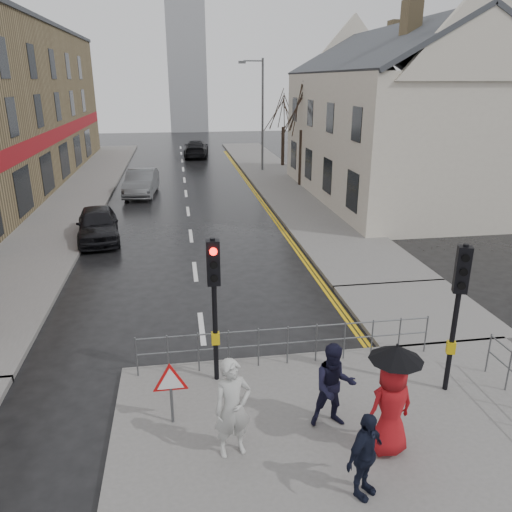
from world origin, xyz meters
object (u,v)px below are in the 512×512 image
object	(u,v)px
pedestrian_a	(233,408)
pedestrian_b	(334,386)
car_parked	(98,224)
pedestrian_d	(365,456)
pedestrian_with_umbrella	(392,397)
car_mid	(141,183)

from	to	relation	value
pedestrian_a	pedestrian_b	distance (m)	2.10
pedestrian_b	pedestrian_a	bearing A→B (deg)	-162.30
pedestrian_b	car_parked	xyz separation A→B (m)	(-6.35, 13.76, -0.30)
pedestrian_a	pedestrian_b	xyz separation A→B (m)	(2.04, 0.49, -0.08)
pedestrian_d	car_parked	distance (m)	16.80
pedestrian_with_umbrella	car_mid	xyz separation A→B (m)	(-5.78, 23.64, -0.53)
pedestrian_b	car_parked	bearing A→B (deg)	119.05
pedestrian_with_umbrella	pedestrian_d	size ratio (longest dim) A/B	1.41
pedestrian_b	pedestrian_with_umbrella	bearing A→B (deg)	-44.07
pedestrian_b	pedestrian_with_umbrella	distance (m)	1.21
car_mid	pedestrian_a	bearing A→B (deg)	-77.71
pedestrian_with_umbrella	car_parked	distance (m)	16.30
pedestrian_d	car_mid	bearing A→B (deg)	66.07
pedestrian_with_umbrella	car_mid	size ratio (longest dim) A/B	0.47
pedestrian_a	pedestrian_b	bearing A→B (deg)	0.48
pedestrian_d	pedestrian_a	bearing A→B (deg)	111.34
pedestrian_d	car_parked	size ratio (longest dim) A/B	0.37
pedestrian_with_umbrella	pedestrian_b	bearing A→B (deg)	131.64
pedestrian_b	pedestrian_d	bearing A→B (deg)	-87.05
pedestrian_a	car_parked	world-z (taller)	pedestrian_a
car_parked	car_mid	distance (m)	9.09
pedestrian_a	pedestrian_d	bearing A→B (deg)	-46.24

